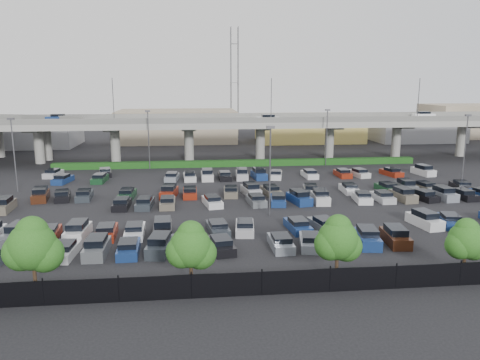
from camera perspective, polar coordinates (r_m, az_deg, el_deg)
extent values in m
plane|color=black|center=(61.30, 2.34, -2.35)|extent=(280.00, 280.00, 0.00)
cube|color=gray|center=(91.54, -0.61, 6.94)|extent=(150.00, 13.00, 1.10)
cube|color=#62635E|center=(85.26, -0.20, 7.29)|extent=(150.00, 0.50, 1.00)
cube|color=#62635E|center=(97.67, -0.97, 7.86)|extent=(150.00, 0.50, 1.00)
cylinder|color=gray|center=(95.73, -23.28, 3.85)|extent=(1.80, 1.80, 6.70)
cube|color=#62635E|center=(95.40, -23.43, 5.72)|extent=(2.60, 9.75, 0.50)
cylinder|color=gray|center=(92.60, -14.95, 4.17)|extent=(1.80, 1.80, 6.70)
cube|color=#62635E|center=(92.26, -15.06, 6.11)|extent=(2.60, 9.75, 0.50)
cylinder|color=gray|center=(91.52, -6.24, 4.41)|extent=(1.80, 1.80, 6.70)
cube|color=#62635E|center=(91.18, -6.28, 6.38)|extent=(2.60, 9.75, 0.50)
cylinder|color=gray|center=(92.57, 2.49, 4.56)|extent=(1.80, 1.80, 6.70)
cube|color=#62635E|center=(92.23, 2.50, 6.50)|extent=(2.60, 9.75, 0.50)
cylinder|color=gray|center=(95.68, 10.83, 4.59)|extent=(1.80, 1.80, 6.70)
cube|color=#62635E|center=(95.35, 10.90, 6.47)|extent=(2.60, 9.75, 0.50)
cylinder|color=gray|center=(100.66, 18.50, 4.54)|extent=(1.80, 1.80, 6.70)
cube|color=#62635E|center=(100.35, 18.62, 6.32)|extent=(2.60, 9.75, 0.50)
cylinder|color=gray|center=(107.25, 25.34, 4.43)|extent=(1.80, 1.80, 6.70)
cube|color=#62635E|center=(106.96, 25.48, 6.10)|extent=(2.60, 9.75, 0.50)
cube|color=navy|center=(97.31, -21.30, 7.00)|extent=(4.40, 1.82, 0.82)
cube|color=black|center=(97.27, -21.33, 7.37)|extent=(2.30, 1.60, 0.50)
cube|color=white|center=(89.30, 3.45, 7.42)|extent=(4.40, 1.82, 0.82)
cube|color=black|center=(89.25, 3.45, 7.82)|extent=(2.30, 1.60, 0.50)
cube|color=white|center=(105.99, 21.47, 7.31)|extent=(4.40, 1.82, 0.82)
cube|color=black|center=(105.95, 21.49, 7.65)|extent=(2.30, 1.60, 0.50)
cylinder|color=#4B4A4F|center=(85.75, -15.19, 9.26)|extent=(0.14, 0.14, 8.00)
cylinder|color=#4B4A4F|center=(86.05, 3.82, 9.64)|extent=(0.14, 0.14, 8.00)
cylinder|color=#4B4A4F|center=(94.99, 20.92, 9.10)|extent=(0.14, 0.14, 8.00)
cylinder|color=gray|center=(99.24, -22.42, 4.17)|extent=(1.60, 1.60, 6.70)
cube|color=#134113|center=(85.47, -0.14, 2.07)|extent=(66.00, 1.60, 1.10)
cube|color=black|center=(34.98, 9.30, -12.04)|extent=(70.00, 0.06, 1.80)
cylinder|color=black|center=(35.26, -22.83, -12.48)|extent=(0.10, 0.10, 2.00)
cylinder|color=black|center=(34.16, -14.57, -12.69)|extent=(0.10, 0.10, 2.00)
cylinder|color=black|center=(33.78, -5.95, -12.65)|extent=(0.10, 0.10, 2.00)
cylinder|color=black|center=(34.14, 2.67, -12.32)|extent=(0.10, 0.10, 2.00)
cylinder|color=black|center=(35.21, 10.91, -11.76)|extent=(0.10, 0.10, 2.00)
cylinder|color=black|center=(36.93, 18.49, -11.03)|extent=(0.10, 0.10, 2.00)
cylinder|color=black|center=(39.22, 25.25, -10.22)|extent=(0.10, 0.10, 2.00)
cylinder|color=#332316|center=(36.87, -23.68, -11.32)|extent=(0.26, 0.26, 2.18)
sphere|color=#205215|center=(35.96, -24.03, -7.39)|extent=(3.39, 3.39, 3.39)
sphere|color=#205215|center=(36.01, -22.69, -8.27)|extent=(2.67, 2.67, 2.67)
sphere|color=#205215|center=(36.21, -25.03, -7.95)|extent=(2.67, 2.67, 2.67)
sphere|color=#205215|center=(35.76, -24.04, -5.86)|extent=(2.30, 2.30, 2.30)
cylinder|color=#332316|center=(35.01, -5.96, -11.78)|extent=(0.26, 0.26, 1.96)
sphere|color=#205215|center=(34.12, -6.05, -8.10)|extent=(3.04, 3.04, 3.04)
sphere|color=#205215|center=(34.41, -4.84, -8.87)|extent=(2.39, 2.39, 2.39)
sphere|color=#205215|center=(34.17, -7.05, -8.68)|extent=(2.39, 2.39, 2.39)
sphere|color=#205215|center=(33.95, -6.01, -6.65)|extent=(2.06, 2.06, 2.06)
cylinder|color=#332316|center=(36.92, 11.68, -10.68)|extent=(0.26, 0.26, 1.97)
sphere|color=#205215|center=(36.08, 11.84, -7.14)|extent=(3.07, 3.07, 3.07)
sphere|color=#205215|center=(36.57, 12.82, -7.83)|extent=(2.41, 2.41, 2.41)
sphere|color=#205215|center=(35.94, 10.93, -7.73)|extent=(2.41, 2.41, 2.41)
sphere|color=#205215|center=(35.93, 11.90, -5.75)|extent=(2.08, 2.08, 2.08)
cylinder|color=#332316|center=(40.70, 25.59, -9.61)|extent=(0.26, 0.26, 1.80)
sphere|color=#205215|center=(39.99, 25.87, -6.67)|extent=(2.79, 2.79, 2.79)
sphere|color=#205215|center=(40.56, 26.52, -7.22)|extent=(2.19, 2.19, 2.19)
sphere|color=#205215|center=(39.73, 25.22, -7.18)|extent=(2.19, 2.19, 2.19)
sphere|color=#205215|center=(39.88, 25.93, -5.52)|extent=(1.89, 1.89, 1.89)
cube|color=white|center=(44.23, -20.57, -8.18)|extent=(2.05, 4.49, 0.82)
cube|color=black|center=(43.84, -20.69, -7.49)|extent=(1.72, 2.38, 0.50)
cube|color=slate|center=(43.58, -17.04, -8.07)|extent=(1.86, 4.42, 1.05)
cube|color=black|center=(43.32, -17.11, -7.05)|extent=(1.63, 2.61, 0.65)
cube|color=navy|center=(43.18, -13.41, -8.22)|extent=(1.95, 4.45, 0.82)
cube|color=black|center=(42.79, -13.48, -7.52)|extent=(1.67, 2.35, 0.50)
cube|color=#2E353C|center=(42.87, -9.74, -8.04)|extent=(2.46, 4.62, 1.05)
cube|color=black|center=(42.60, -9.77, -7.01)|extent=(1.98, 2.81, 0.65)
cube|color=black|center=(42.90, -2.31, -8.03)|extent=(2.49, 4.63, 0.82)
cube|color=black|center=(42.51, -2.30, -7.32)|extent=(1.94, 2.52, 0.50)
cube|color=gray|center=(43.59, 4.99, -7.74)|extent=(1.87, 4.42, 0.82)
cube|color=black|center=(43.20, 5.06, -7.04)|extent=(1.63, 2.32, 0.50)
cube|color=gray|center=(44.19, 8.52, -7.55)|extent=(2.60, 4.66, 0.82)
cube|color=black|center=(43.80, 8.61, -6.86)|extent=(2.00, 2.56, 0.50)
cube|color=navy|center=(45.82, 15.24, -6.99)|extent=(2.44, 4.62, 1.05)
cube|color=black|center=(45.57, 15.30, -6.01)|extent=(1.96, 2.80, 0.65)
cube|color=#422011|center=(46.88, 18.40, -6.76)|extent=(2.27, 4.56, 1.05)
cube|color=black|center=(46.63, 18.46, -5.80)|extent=(1.86, 2.75, 0.65)
cube|color=gray|center=(50.84, 26.93, -6.15)|extent=(2.62, 4.66, 0.82)
cube|color=black|center=(50.51, 27.11, -5.53)|extent=(2.01, 2.56, 0.50)
cube|color=slate|center=(50.33, -25.30, -6.03)|extent=(2.26, 4.56, 1.05)
cube|color=black|center=(50.10, -25.38, -5.14)|extent=(1.86, 2.75, 0.65)
cube|color=maroon|center=(49.52, -22.27, -6.19)|extent=(2.21, 4.55, 0.82)
cube|color=black|center=(49.16, -22.39, -5.56)|extent=(1.81, 2.44, 0.50)
cube|color=silver|center=(48.79, -19.16, -6.08)|extent=(1.98, 4.46, 1.05)
cube|color=black|center=(48.56, -19.22, -5.16)|extent=(1.70, 2.66, 0.65)
cube|color=maroon|center=(48.28, -15.95, -6.21)|extent=(2.01, 4.47, 0.82)
cube|color=black|center=(47.90, -16.03, -5.56)|extent=(1.70, 2.37, 0.50)
cube|color=white|center=(47.88, -12.69, -6.19)|extent=(1.95, 4.45, 0.82)
cube|color=black|center=(47.50, -12.75, -5.54)|extent=(1.67, 2.34, 0.50)
cube|color=black|center=(47.60, -9.39, -6.01)|extent=(1.97, 4.46, 1.05)
cube|color=black|center=(47.36, -9.42, -5.07)|extent=(1.69, 2.65, 0.65)
cube|color=#2E353C|center=(47.63, -2.73, -6.00)|extent=(2.36, 4.59, 0.82)
cube|color=black|center=(47.25, -2.72, -5.35)|extent=(1.88, 2.48, 0.50)
cube|color=#BCBCC1|center=(47.86, 0.58, -5.90)|extent=(2.31, 4.58, 0.82)
cube|color=black|center=(47.48, 0.61, -5.25)|extent=(1.85, 2.47, 0.50)
cube|color=navy|center=(48.79, 7.04, -5.64)|extent=(2.20, 4.54, 0.82)
cube|color=black|center=(48.42, 7.11, -5.00)|extent=(1.80, 2.43, 0.50)
cube|color=slate|center=(49.48, 10.15, -5.49)|extent=(2.64, 4.67, 0.82)
cube|color=black|center=(49.12, 10.24, -4.86)|extent=(2.02, 2.57, 0.50)
cube|color=white|center=(53.54, 21.57, -4.69)|extent=(2.45, 4.62, 1.05)
cube|color=black|center=(53.32, 21.64, -3.85)|extent=(1.97, 2.81, 0.65)
cube|color=navy|center=(54.89, 24.11, -4.63)|extent=(2.72, 4.69, 0.82)
cube|color=black|center=(54.57, 24.27, -4.05)|extent=(2.06, 2.59, 0.50)
cube|color=#6A6253|center=(62.15, -26.86, -2.94)|extent=(2.04, 4.49, 1.05)
cube|color=black|center=(61.97, -26.93, -2.20)|extent=(1.73, 2.68, 0.65)
cube|color=black|center=(58.72, -14.19, -2.92)|extent=(1.94, 4.45, 0.82)
cube|color=black|center=(58.37, -14.25, -2.38)|extent=(1.66, 2.34, 0.50)
cube|color=#2E353C|center=(58.39, -11.52, -2.88)|extent=(2.12, 4.51, 0.82)
cube|color=black|center=(58.05, -11.56, -2.33)|extent=(1.76, 2.40, 0.50)
cube|color=#6A6253|center=(58.19, -8.82, -2.83)|extent=(1.87, 4.42, 0.82)
cube|color=black|center=(57.85, -8.85, -2.28)|extent=(1.63, 2.32, 0.50)
cube|color=white|center=(58.19, -3.40, -2.71)|extent=(2.55, 4.65, 0.82)
cube|color=black|center=(57.84, -3.39, -2.16)|extent=(1.97, 2.54, 0.50)
cube|color=slate|center=(58.70, 1.98, -2.57)|extent=(2.23, 4.55, 0.82)
cube|color=black|center=(58.35, 2.01, -2.02)|extent=(1.81, 2.44, 0.50)
cube|color=navy|center=(59.14, 4.62, -2.49)|extent=(2.39, 4.60, 0.82)
cube|color=black|center=(58.80, 4.66, -1.94)|extent=(1.90, 2.49, 0.50)
cube|color=navy|center=(59.68, 7.22, -2.30)|extent=(2.66, 4.67, 1.05)
cube|color=black|center=(59.49, 7.24, -1.54)|extent=(2.09, 2.87, 0.65)
cube|color=silver|center=(60.37, 9.76, -2.22)|extent=(2.17, 4.53, 1.05)
cube|color=black|center=(60.18, 9.79, -1.46)|extent=(1.81, 2.72, 0.65)
cube|color=white|center=(62.12, 14.64, -2.15)|extent=(2.37, 4.60, 0.82)
cube|color=black|center=(61.80, 14.74, -1.63)|extent=(1.88, 2.49, 0.50)
cube|color=#BCBCC1|center=(63.14, 16.98, -2.06)|extent=(1.88, 4.42, 0.82)
cube|color=black|center=(62.82, 17.08, -1.54)|extent=(1.63, 2.32, 0.50)
cube|color=#6A6253|center=(64.24, 19.24, -1.87)|extent=(2.24, 4.56, 1.05)
cube|color=black|center=(64.06, 19.29, -1.16)|extent=(1.85, 2.74, 0.65)
cube|color=black|center=(65.49, 21.41, -1.88)|extent=(2.74, 4.69, 0.82)
cube|color=black|center=(65.18, 21.53, -1.38)|extent=(2.07, 2.60, 0.50)
cube|color=gray|center=(66.77, 23.51, -1.69)|extent=(2.17, 4.53, 1.05)
cube|color=black|center=(66.60, 23.57, -1.01)|extent=(1.81, 2.72, 0.65)
cube|color=black|center=(68.20, 25.51, -1.70)|extent=(2.17, 4.53, 0.82)
cube|color=black|center=(67.90, 25.65, -1.22)|extent=(1.78, 2.42, 0.50)
cube|color=#422011|center=(65.85, -23.13, -1.84)|extent=(2.49, 4.63, 1.05)
cube|color=black|center=(65.68, -23.19, -1.14)|extent=(1.99, 2.82, 0.65)
cube|color=black|center=(65.13, -20.81, -1.91)|extent=(2.58, 4.65, 0.82)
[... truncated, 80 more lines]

